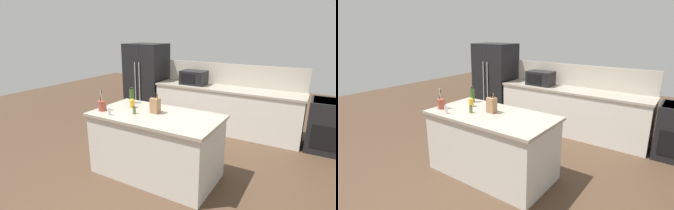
# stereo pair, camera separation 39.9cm
# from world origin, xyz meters

# --- Properties ---
(ground_plane) EXTENTS (14.00, 14.00, 0.00)m
(ground_plane) POSITION_xyz_m (0.00, 0.00, 0.00)
(ground_plane) COLOR #473323
(back_counter_run) EXTENTS (3.05, 0.66, 0.94)m
(back_counter_run) POSITION_xyz_m (0.30, 2.20, 0.47)
(back_counter_run) COLOR beige
(back_counter_run) RESTS_ON ground_plane
(wall_backsplash) EXTENTS (3.01, 0.03, 0.46)m
(wall_backsplash) POSITION_xyz_m (0.30, 2.52, 1.17)
(wall_backsplash) COLOR #B2A899
(wall_backsplash) RESTS_ON back_counter_run
(kitchen_island) EXTENTS (1.85, 0.99, 0.94)m
(kitchen_island) POSITION_xyz_m (0.00, 0.00, 0.47)
(kitchen_island) COLOR beige
(kitchen_island) RESTS_ON ground_plane
(refrigerator) EXTENTS (0.92, 0.75, 1.78)m
(refrigerator) POSITION_xyz_m (-1.72, 2.25, 0.89)
(refrigerator) COLOR black
(refrigerator) RESTS_ON ground_plane
(microwave) EXTENTS (0.54, 0.39, 0.30)m
(microwave) POSITION_xyz_m (-0.44, 2.20, 1.09)
(microwave) COLOR black
(microwave) RESTS_ON back_counter_run
(knife_block) EXTENTS (0.14, 0.11, 0.29)m
(knife_block) POSITION_xyz_m (-0.04, 0.05, 1.05)
(knife_block) COLOR #936B47
(knife_block) RESTS_ON kitchen_island
(utensil_crock) EXTENTS (0.12, 0.12, 0.32)m
(utensil_crock) POSITION_xyz_m (-0.78, -0.25, 1.02)
(utensil_crock) COLOR brown
(utensil_crock) RESTS_ON kitchen_island
(olive_oil_bottle) EXTENTS (0.07, 0.07, 0.26)m
(olive_oil_bottle) POSITION_xyz_m (-0.66, 0.31, 1.06)
(olive_oil_bottle) COLOR #2D4C1E
(olive_oil_bottle) RESTS_ON kitchen_island
(salt_shaker) EXTENTS (0.05, 0.05, 0.12)m
(salt_shaker) POSITION_xyz_m (-0.54, -0.36, 0.99)
(salt_shaker) COLOR silver
(salt_shaker) RESTS_ON kitchen_island
(spice_jar_oregano) EXTENTS (0.05, 0.05, 0.11)m
(spice_jar_oregano) POSITION_xyz_m (-0.27, -0.14, 0.99)
(spice_jar_oregano) COLOR #567038
(spice_jar_oregano) RESTS_ON kitchen_island
(honey_jar) EXTENTS (0.08, 0.08, 0.13)m
(honey_jar) POSITION_xyz_m (-0.49, 0.10, 1.00)
(honey_jar) COLOR gold
(honey_jar) RESTS_ON kitchen_island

